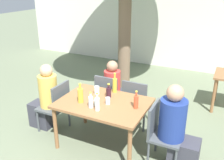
{
  "coord_description": "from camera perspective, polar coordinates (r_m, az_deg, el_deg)",
  "views": [
    {
      "loc": [
        1.59,
        -2.97,
        2.47
      ],
      "look_at": [
        0.0,
        0.3,
        1.0
      ],
      "focal_mm": 40.0,
      "sensor_mm": 36.0,
      "label": 1
    }
  ],
  "objects": [
    {
      "name": "person_seated_0",
      "position": [
        4.48,
        -15.01,
        -4.51
      ],
      "size": [
        0.56,
        0.31,
        1.2
      ],
      "rotation": [
        0.0,
        0.0,
        -1.57
      ],
      "color": "#383842",
      "rests_on": "ground_plane"
    },
    {
      "name": "drinking_glass_2",
      "position": [
        3.7,
        -0.96,
        -4.78
      ],
      "size": [
        0.07,
        0.07,
        0.1
      ],
      "color": "silver",
      "rests_on": "dining_table_front"
    },
    {
      "name": "drinking_glass_0",
      "position": [
        3.67,
        -3.57,
        -5.22
      ],
      "size": [
        0.08,
        0.08,
        0.08
      ],
      "color": "white",
      "rests_on": "dining_table_front"
    },
    {
      "name": "patio_chair_0",
      "position": [
        4.35,
        -12.59,
        -5.46
      ],
      "size": [
        0.44,
        0.44,
        0.89
      ],
      "rotation": [
        0.0,
        0.0,
        -1.57
      ],
      "color": "#474C51",
      "rests_on": "ground_plane"
    },
    {
      "name": "water_bottle_3",
      "position": [
        3.6,
        -4.87,
        -4.94
      ],
      "size": [
        0.07,
        0.07,
        0.24
      ],
      "color": "silver",
      "rests_on": "dining_table_front"
    },
    {
      "name": "oil_cruet_2",
      "position": [
        3.75,
        -7.23,
        -3.42
      ],
      "size": [
        0.08,
        0.08,
        0.3
      ],
      "color": "gold",
      "rests_on": "dining_table_front"
    },
    {
      "name": "water_bottle_4",
      "position": [
        3.51,
        -3.39,
        -5.43
      ],
      "size": [
        0.07,
        0.07,
        0.27
      ],
      "color": "silver",
      "rests_on": "dining_table_front"
    },
    {
      "name": "drinking_glass_1",
      "position": [
        4.02,
        -3.5,
        -2.34
      ],
      "size": [
        0.08,
        0.08,
        0.13
      ],
      "color": "white",
      "rests_on": "dining_table_front"
    },
    {
      "name": "patio_chair_2",
      "position": [
        4.57,
        -0.77,
        -3.5
      ],
      "size": [
        0.44,
        0.44,
        0.89
      ],
      "rotation": [
        0.0,
        0.0,
        3.14
      ],
      "color": "#474C51",
      "rests_on": "ground_plane"
    },
    {
      "name": "dining_table_front",
      "position": [
        3.82,
        -1.98,
        -6.15
      ],
      "size": [
        1.34,
        0.96,
        0.75
      ],
      "color": "brown",
      "rests_on": "ground_plane"
    },
    {
      "name": "person_seated_2",
      "position": [
        4.77,
        0.55,
        -2.49
      ],
      "size": [
        0.31,
        0.55,
        1.12
      ],
      "rotation": [
        0.0,
        0.0,
        3.14
      ],
      "color": "#383842",
      "rests_on": "ground_plane"
    },
    {
      "name": "cafe_building_wall",
      "position": [
        7.48,
        13.78,
        13.13
      ],
      "size": [
        10.0,
        0.08,
        2.8
      ],
      "color": "silver",
      "rests_on": "ground_plane"
    },
    {
      "name": "soda_bottle_1",
      "position": [
        3.58,
        5.52,
        -4.92
      ],
      "size": [
        0.07,
        0.07,
        0.27
      ],
      "color": "#DB4C2D",
      "rests_on": "dining_table_front"
    },
    {
      "name": "ground_plane",
      "position": [
        4.18,
        -1.86,
        -14.27
      ],
      "size": [
        30.0,
        30.0,
        0.0
      ],
      "primitive_type": "plane",
      "color": "#667056"
    },
    {
      "name": "oil_cruet_0",
      "position": [
        4.05,
        0.68,
        -1.12
      ],
      "size": [
        0.07,
        0.07,
        0.33
      ],
      "color": "gold",
      "rests_on": "dining_table_front"
    },
    {
      "name": "patio_chair_3",
      "position": [
        4.38,
        5.55,
        -4.8
      ],
      "size": [
        0.44,
        0.44,
        0.89
      ],
      "rotation": [
        0.0,
        0.0,
        3.14
      ],
      "color": "#474C51",
      "rests_on": "ground_plane"
    },
    {
      "name": "person_seated_1",
      "position": [
        3.56,
        14.69,
        -11.32
      ],
      "size": [
        0.58,
        0.36,
        1.23
      ],
      "rotation": [
        0.0,
        0.0,
        1.57
      ],
      "color": "#383842",
      "rests_on": "ground_plane"
    },
    {
      "name": "patio_chair_1",
      "position": [
        3.63,
        11.03,
        -11.28
      ],
      "size": [
        0.44,
        0.44,
        0.89
      ],
      "rotation": [
        0.0,
        0.0,
        1.57
      ],
      "color": "#474C51",
      "rests_on": "ground_plane"
    },
    {
      "name": "wine_bottle_5",
      "position": [
        3.89,
        -0.8,
        -2.79
      ],
      "size": [
        0.08,
        0.08,
        0.23
      ],
      "color": "#331923",
      "rests_on": "dining_table_front"
    }
  ]
}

